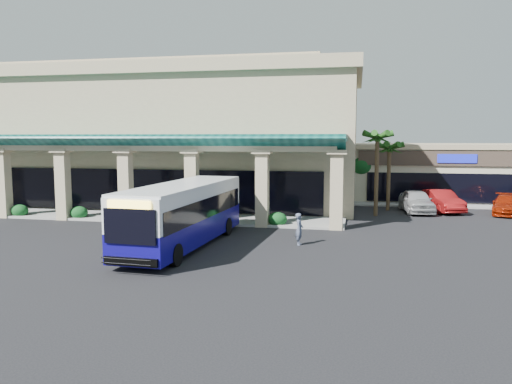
% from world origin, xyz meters
% --- Properties ---
extents(ground, '(110.00, 110.00, 0.00)m').
position_xyz_m(ground, '(0.00, 0.00, 0.00)').
color(ground, black).
extents(main_building, '(30.80, 14.80, 11.35)m').
position_xyz_m(main_building, '(-8.00, 16.00, 5.67)').
color(main_building, tan).
rests_on(main_building, ground).
extents(arcade, '(30.00, 6.20, 5.70)m').
position_xyz_m(arcade, '(-8.00, 6.80, 2.85)').
color(arcade, '#0D4E48').
rests_on(arcade, ground).
extents(strip_mall, '(22.50, 12.50, 4.90)m').
position_xyz_m(strip_mall, '(18.00, 24.00, 2.45)').
color(strip_mall, beige).
rests_on(strip_mall, ground).
extents(palm_0, '(2.40, 2.40, 6.60)m').
position_xyz_m(palm_0, '(8.50, 11.00, 3.30)').
color(palm_0, '#184111').
rests_on(palm_0, ground).
extents(palm_1, '(2.40, 2.40, 5.80)m').
position_xyz_m(palm_1, '(9.50, 14.00, 2.90)').
color(palm_1, '#184111').
rests_on(palm_1, ground).
extents(broadleaf_tree, '(2.60, 2.60, 4.81)m').
position_xyz_m(broadleaf_tree, '(7.50, 19.00, 2.41)').
color(broadleaf_tree, '#0E4016').
rests_on(broadleaf_tree, ground).
extents(transit_bus, '(3.29, 11.50, 3.18)m').
position_xyz_m(transit_bus, '(-1.30, -1.08, 1.59)').
color(transit_bus, '#0F0873').
rests_on(transit_bus, ground).
extents(pedestrian, '(0.40, 0.60, 1.64)m').
position_xyz_m(pedestrian, '(4.34, 0.44, 0.82)').
color(pedestrian, '#4D566D').
rests_on(pedestrian, ground).
extents(car_silver, '(2.53, 5.10, 1.67)m').
position_xyz_m(car_silver, '(11.48, 13.31, 0.84)').
color(car_silver, '#B5B5B5').
rests_on(car_silver, ground).
extents(car_white, '(3.09, 5.17, 1.61)m').
position_xyz_m(car_white, '(13.28, 14.09, 0.80)').
color(car_white, maroon).
rests_on(car_white, ground).
extents(car_red, '(3.08, 5.06, 1.37)m').
position_xyz_m(car_red, '(17.74, 13.61, 0.69)').
color(car_red, '#A02106').
rests_on(car_red, ground).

